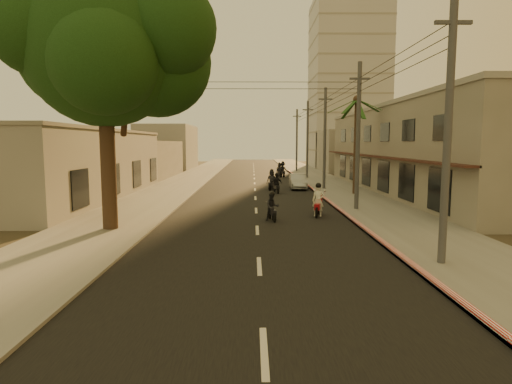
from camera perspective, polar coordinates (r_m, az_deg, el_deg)
ground at (r=18.59m, az=0.24°, el=-6.40°), size 160.00×160.00×0.00m
road at (r=38.34m, az=-0.14°, el=0.32°), size 10.00×140.00×0.02m
sidewalk_right at (r=39.11m, az=10.91°, el=0.40°), size 5.00×140.00×0.12m
sidewalk_left at (r=39.02m, az=-11.22°, el=0.38°), size 5.00×140.00×0.12m
curb_stripe at (r=33.79m, az=8.59°, el=-0.44°), size 0.20×60.00×0.20m
shophouse_row at (r=38.81m, az=21.05°, el=5.35°), size 8.80×34.20×7.30m
left_building at (r=34.97m, az=-23.69°, el=3.43°), size 8.20×24.20×5.20m
distant_tower at (r=76.51m, az=12.11°, el=13.79°), size 12.10×12.10×28.00m
broadleaf_tree at (r=21.68m, az=-18.50°, el=17.68°), size 9.60×8.70×12.10m
palm_tree at (r=35.22m, az=13.28°, el=11.23°), size 5.00×5.00×8.20m
utility_poles at (r=38.73m, az=9.21°, el=9.97°), size 1.20×48.26×9.00m
filler_right at (r=64.71m, az=12.27°, el=5.36°), size 8.00×14.00×6.00m
filler_left_near at (r=53.94m, az=-15.32°, el=4.22°), size 8.00×14.00×4.40m
filler_left_far at (r=71.46m, az=-11.66°, el=5.87°), size 8.00×14.00×7.00m
scooter_red at (r=24.59m, az=8.29°, el=-1.26°), size 0.98×1.92×1.94m
scooter_mid_a at (r=22.97m, az=2.17°, el=-2.07°), size 0.94×1.62×1.60m
scooter_mid_b at (r=35.60m, az=2.75°, el=1.08°), size 1.09×1.74×1.72m
scooter_far_a at (r=38.02m, az=2.11°, el=1.54°), size 1.18×1.86×1.88m
scooter_far_b at (r=52.79m, az=3.59°, el=2.98°), size 1.39×1.98×1.95m
parked_car at (r=39.11m, az=5.64°, el=1.40°), size 1.67×4.21×1.36m
scooter_far_c at (r=52.39m, az=3.15°, el=2.87°), size 1.05×1.83×1.82m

